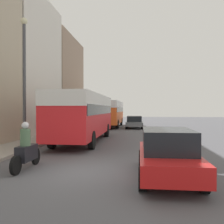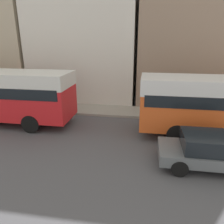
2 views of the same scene
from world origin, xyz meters
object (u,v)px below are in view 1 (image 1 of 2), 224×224
bus_lead (84,111)px  motorcycle_behind_lead (26,151)px  car_crossing (167,153)px  bus_following (110,110)px  pedestrian_near_curb (84,119)px  car_far_curb (135,122)px

bus_lead → motorcycle_behind_lead: (-0.37, -7.79, -1.34)m
bus_lead → motorcycle_behind_lead: size_ratio=4.45×
car_crossing → bus_following: bearing=-78.6°
motorcycle_behind_lead → bus_following: bearing=88.6°
bus_lead → bus_following: bearing=89.4°
bus_lead → car_crossing: 9.56m
motorcycle_behind_lead → car_crossing: size_ratio=0.51×
pedestrian_near_curb → car_crossing: bearing=-70.0°
car_crossing → pedestrian_near_curb: size_ratio=2.56×
bus_following → motorcycle_behind_lead: bus_following is taller
bus_lead → car_far_curb: bus_lead is taller
bus_following → car_far_curb: bus_following is taller
car_far_curb → pedestrian_near_curb: bearing=1.8°
car_far_curb → pedestrian_near_curb: pedestrian_near_curb is taller
car_far_curb → bus_lead: bearing=75.2°
bus_following → car_far_curb: (2.97, -1.94, -1.28)m
bus_following → motorcycle_behind_lead: 21.53m
car_crossing → pedestrian_near_curb: pedestrian_near_curb is taller
bus_following → car_far_curb: 3.77m
bus_following → pedestrian_near_curb: bus_following is taller
bus_following → car_crossing: (4.43, -22.01, -1.21)m
bus_lead → pedestrian_near_curb: 11.92m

